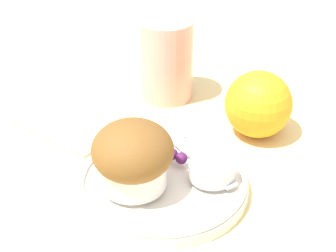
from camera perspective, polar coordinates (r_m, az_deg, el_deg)
The scene contains 9 objects.
ground_plane at distance 0.66m, azimuth -1.32°, elevation -5.62°, with size 3.00×3.00×0.00m, color beige.
plate at distance 0.64m, azimuth -0.49°, elevation -5.83°, with size 0.19×0.19×0.02m.
muffin at distance 0.61m, azimuth -3.82°, elevation -2.96°, with size 0.09×0.09×0.08m.
cream_ramekin at distance 0.63m, azimuth 4.50°, elevation -4.41°, with size 0.05×0.05×0.02m.
berry_pair at distance 0.66m, azimuth 0.90°, elevation -3.08°, with size 0.03×0.01×0.01m.
butter_knife at distance 0.67m, azimuth 2.53°, elevation -2.78°, with size 0.15×0.07×0.00m.
orange_fruit at distance 0.73m, azimuth 9.18°, elevation 2.19°, with size 0.09×0.09×0.09m.
juice_glass at distance 0.80m, azimuth -0.15°, elevation 6.81°, with size 0.08×0.08×0.12m.
folded_napkin at distance 0.77m, azimuth -10.25°, elevation 0.10°, with size 0.14×0.08×0.01m.
Camera 1 is at (0.32, -0.40, 0.41)m, focal length 60.00 mm.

